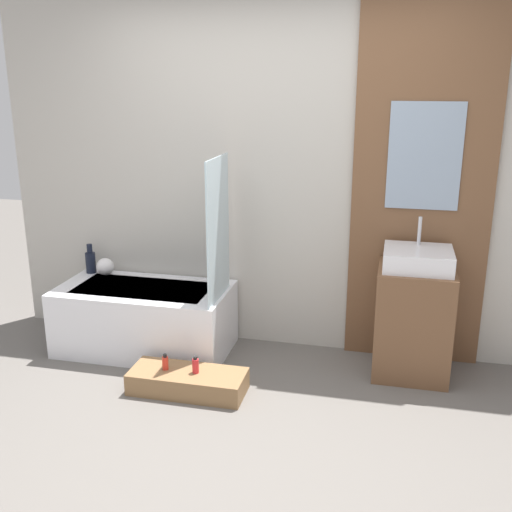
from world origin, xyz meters
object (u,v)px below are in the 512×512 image
Objects in this scene: sink at (418,259)px; bottle_soap_primary at (165,363)px; bathtub at (145,318)px; vase_tall_dark at (91,261)px; wooden_step_bench at (188,382)px; vase_round_light at (105,267)px; bottle_soap_secondary at (196,365)px.

bottle_soap_primary is (-1.56, -0.61, -0.63)m from sink.
sink reaches higher than bottle_soap_primary.
bathtub is at bearing 124.59° from bottle_soap_primary.
wooden_step_bench is at bearing -36.04° from vase_tall_dark.
bathtub is 0.55m from vase_round_light.
bathtub is at bearing 137.11° from bottle_soap_secondary.
wooden_step_bench is 1.71m from sink.
bottle_soap_secondary is at bearing -37.17° from vase_round_light.
sink is 1.79m from bottle_soap_primary.
vase_round_light is 1.26× the size of bottle_soap_primary.
bottle_soap_primary is (0.91, -0.77, -0.39)m from vase_tall_dark.
vase_tall_dark is (-1.06, 0.77, 0.51)m from wooden_step_bench.
wooden_step_bench is at bearing -38.82° from vase_round_light.
sink is at bearing 23.30° from wooden_step_bench.
wooden_step_bench is 1.28m from vase_round_light.
wooden_step_bench is 5.59× the size of vase_round_light.
vase_tall_dark reaches higher than bottle_soap_secondary.
wooden_step_bench is at bearing 0.00° from bottle_soap_primary.
sink is 4.15× the size of bottle_soap_primary.
bathtub is 2.01m from sink.
bathtub is at bearing -177.90° from sink.
bottle_soap_secondary is at bearing -42.89° from bathtub.
vase_tall_dark is 1.41m from bottle_soap_secondary.
vase_tall_dark is at bearing 145.37° from bottle_soap_secondary.
bathtub is 0.65m from bottle_soap_primary.
bottle_soap_primary is 0.21m from bottle_soap_secondary.
vase_round_light is 1.28m from bottle_soap_secondary.
sink reaches higher than bottle_soap_secondary.
vase_round_light reaches higher than wooden_step_bench.
vase_tall_dark is 0.14m from vase_round_light.
vase_round_light is at bearing -11.80° from vase_tall_dark.
wooden_step_bench is 7.05× the size of bottle_soap_primary.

